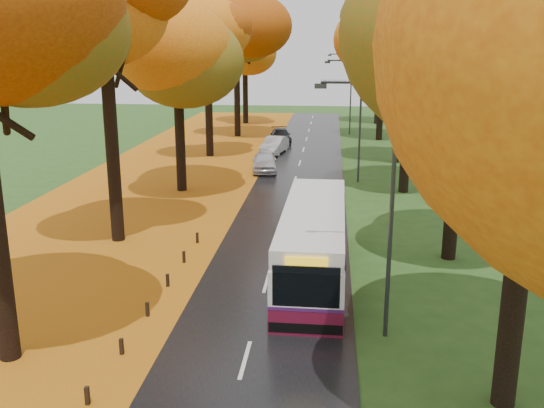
# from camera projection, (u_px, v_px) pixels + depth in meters

# --- Properties ---
(road) EXTENTS (6.50, 90.00, 0.04)m
(road) POSITION_uv_depth(u_px,v_px,m) (290.00, 199.00, 35.93)
(road) COLOR black
(road) RESTS_ON ground
(centre_line) EXTENTS (0.12, 90.00, 0.01)m
(centre_line) POSITION_uv_depth(u_px,v_px,m) (290.00, 198.00, 35.93)
(centre_line) COLOR silver
(centre_line) RESTS_ON road
(leaf_verge) EXTENTS (12.00, 90.00, 0.02)m
(leaf_verge) POSITION_uv_depth(u_px,v_px,m) (142.00, 195.00, 36.78)
(leaf_verge) COLOR #97540D
(leaf_verge) RESTS_ON ground
(leaf_drift) EXTENTS (0.90, 90.00, 0.01)m
(leaf_drift) POSITION_uv_depth(u_px,v_px,m) (239.00, 197.00, 36.21)
(leaf_drift) COLOR #C66E14
(leaf_drift) RESTS_ON road
(trees_left) EXTENTS (9.20, 74.00, 13.88)m
(trees_left) POSITION_uv_depth(u_px,v_px,m) (174.00, 33.00, 36.14)
(trees_left) COLOR black
(trees_left) RESTS_ON ground
(trees_right) EXTENTS (9.30, 74.20, 13.96)m
(trees_right) POSITION_uv_depth(u_px,v_px,m) (419.00, 30.00, 34.60)
(trees_right) COLOR black
(trees_right) RESTS_ON ground
(bollard_row) EXTENTS (0.11, 23.51, 0.52)m
(bollard_row) POSITION_uv_depth(u_px,v_px,m) (106.00, 370.00, 16.70)
(bollard_row) COLOR black
(bollard_row) RESTS_ON ground
(streetlamp_near) EXTENTS (2.45, 0.18, 8.00)m
(streetlamp_near) POSITION_uv_depth(u_px,v_px,m) (384.00, 191.00, 18.00)
(streetlamp_near) COLOR #333538
(streetlamp_near) RESTS_ON ground
(streetlamp_mid) EXTENTS (2.45, 0.18, 8.00)m
(streetlamp_mid) POSITION_uv_depth(u_px,v_px,m) (357.00, 111.00, 39.16)
(streetlamp_mid) COLOR #333538
(streetlamp_mid) RESTS_ON ground
(streetlamp_far) EXTENTS (2.45, 0.18, 8.00)m
(streetlamp_far) POSITION_uv_depth(u_px,v_px,m) (348.00, 87.00, 60.31)
(streetlamp_far) COLOR #333538
(streetlamp_far) RESTS_ON ground
(bus) EXTENTS (2.55, 10.54, 2.76)m
(bus) POSITION_uv_depth(u_px,v_px,m) (314.00, 241.00, 23.69)
(bus) COLOR maroon
(bus) RESTS_ON road
(car_white) EXTENTS (2.13, 4.37, 1.44)m
(car_white) POSITION_uv_depth(u_px,v_px,m) (265.00, 161.00, 43.32)
(car_white) COLOR silver
(car_white) RESTS_ON road
(car_silver) EXTENTS (2.19, 4.38, 1.38)m
(car_silver) POSITION_uv_depth(u_px,v_px,m) (274.00, 145.00, 50.34)
(car_silver) COLOR #A2A5AA
(car_silver) RESTS_ON road
(car_dark) EXTENTS (2.41, 4.53, 1.25)m
(car_dark) POSITION_uv_depth(u_px,v_px,m) (281.00, 136.00, 55.90)
(car_dark) COLOR black
(car_dark) RESTS_ON road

